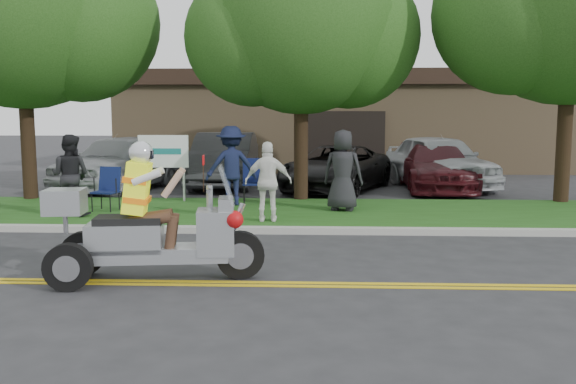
{
  "coord_description": "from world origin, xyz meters",
  "views": [
    {
      "loc": [
        0.85,
        -8.34,
        2.22
      ],
      "look_at": [
        0.4,
        2.0,
        0.93
      ],
      "focal_mm": 38.0,
      "sensor_mm": 36.0,
      "label": 1
    }
  ],
  "objects_px": {
    "parked_car_far_left": "(120,162)",
    "spectator_adult_mid": "(70,175)",
    "parked_car_mid": "(336,168)",
    "spectator_adult_right": "(268,182)",
    "parked_car_left": "(225,160)",
    "parked_car_right": "(436,167)",
    "trike_scooter": "(146,233)",
    "parked_car_far_right": "(439,161)",
    "lawn_chair_b": "(254,177)",
    "lawn_chair_a": "(108,186)"
  },
  "relations": [
    {
      "from": "parked_car_far_left",
      "to": "spectator_adult_mid",
      "type": "bearing_deg",
      "value": -66.53
    },
    {
      "from": "parked_car_mid",
      "to": "parked_car_far_left",
      "type": "bearing_deg",
      "value": -157.1
    },
    {
      "from": "spectator_adult_right",
      "to": "parked_car_left",
      "type": "xyz_separation_m",
      "value": [
        -1.92,
        7.02,
        -0.06
      ]
    },
    {
      "from": "parked_car_right",
      "to": "spectator_adult_mid",
      "type": "bearing_deg",
      "value": -144.62
    },
    {
      "from": "spectator_adult_mid",
      "to": "parked_car_left",
      "type": "height_order",
      "value": "spectator_adult_mid"
    },
    {
      "from": "trike_scooter",
      "to": "parked_car_far_right",
      "type": "xyz_separation_m",
      "value": [
        6.07,
        10.9,
        0.18
      ]
    },
    {
      "from": "parked_car_right",
      "to": "lawn_chair_b",
      "type": "bearing_deg",
      "value": -143.73
    },
    {
      "from": "trike_scooter",
      "to": "parked_car_far_right",
      "type": "distance_m",
      "value": 12.48
    },
    {
      "from": "lawn_chair_a",
      "to": "parked_car_far_left",
      "type": "relative_size",
      "value": 0.19
    },
    {
      "from": "spectator_adult_mid",
      "to": "parked_car_right",
      "type": "height_order",
      "value": "spectator_adult_mid"
    },
    {
      "from": "parked_car_mid",
      "to": "parked_car_right",
      "type": "bearing_deg",
      "value": 26.59
    },
    {
      "from": "parked_car_left",
      "to": "parked_car_far_right",
      "type": "bearing_deg",
      "value": -3.76
    },
    {
      "from": "spectator_adult_right",
      "to": "parked_car_far_right",
      "type": "distance_m",
      "value": 8.24
    },
    {
      "from": "lawn_chair_a",
      "to": "parked_car_right",
      "type": "relative_size",
      "value": 0.2
    },
    {
      "from": "spectator_adult_right",
      "to": "parked_car_left",
      "type": "height_order",
      "value": "spectator_adult_right"
    },
    {
      "from": "spectator_adult_right",
      "to": "parked_car_far_left",
      "type": "xyz_separation_m",
      "value": [
        -4.92,
        5.9,
        -0.06
      ]
    },
    {
      "from": "spectator_adult_mid",
      "to": "parked_car_right",
      "type": "xyz_separation_m",
      "value": [
        8.82,
        5.8,
        -0.28
      ]
    },
    {
      "from": "parked_car_left",
      "to": "parked_car_far_right",
      "type": "xyz_separation_m",
      "value": [
        6.67,
        -0.29,
        -0.01
      ]
    },
    {
      "from": "trike_scooter",
      "to": "spectator_adult_right",
      "type": "height_order",
      "value": "trike_scooter"
    },
    {
      "from": "trike_scooter",
      "to": "parked_car_right",
      "type": "distance_m",
      "value": 12.01
    },
    {
      "from": "lawn_chair_a",
      "to": "parked_car_right",
      "type": "bearing_deg",
      "value": 40.69
    },
    {
      "from": "parked_car_far_right",
      "to": "spectator_adult_mid",
      "type": "bearing_deg",
      "value": -160.49
    },
    {
      "from": "lawn_chair_a",
      "to": "parked_car_far_left",
      "type": "xyz_separation_m",
      "value": [
        -1.18,
        4.56,
        0.2
      ]
    },
    {
      "from": "parked_car_far_left",
      "to": "parked_car_left",
      "type": "distance_m",
      "value": 3.2
    },
    {
      "from": "parked_car_far_right",
      "to": "spectator_adult_right",
      "type": "bearing_deg",
      "value": -140.41
    },
    {
      "from": "lawn_chair_a",
      "to": "spectator_adult_mid",
      "type": "xyz_separation_m",
      "value": [
        -0.5,
        -0.85,
        0.32
      ]
    },
    {
      "from": "lawn_chair_b",
      "to": "lawn_chair_a",
      "type": "bearing_deg",
      "value": -160.68
    },
    {
      "from": "parked_car_mid",
      "to": "parked_car_far_right",
      "type": "relative_size",
      "value": 0.99
    },
    {
      "from": "spectator_adult_mid",
      "to": "parked_car_left",
      "type": "bearing_deg",
      "value": -103.98
    },
    {
      "from": "trike_scooter",
      "to": "parked_car_right",
      "type": "relative_size",
      "value": 0.61
    },
    {
      "from": "trike_scooter",
      "to": "lawn_chair_b",
      "type": "relative_size",
      "value": 2.7
    },
    {
      "from": "trike_scooter",
      "to": "spectator_adult_mid",
      "type": "bearing_deg",
      "value": 114.42
    },
    {
      "from": "spectator_adult_right",
      "to": "parked_car_mid",
      "type": "bearing_deg",
      "value": -106.87
    },
    {
      "from": "parked_car_far_left",
      "to": "parked_car_mid",
      "type": "height_order",
      "value": "parked_car_far_left"
    },
    {
      "from": "spectator_adult_mid",
      "to": "spectator_adult_right",
      "type": "bearing_deg",
      "value": 178.97
    },
    {
      "from": "parked_car_far_left",
      "to": "lawn_chair_a",
      "type": "bearing_deg",
      "value": -59.17
    },
    {
      "from": "lawn_chair_b",
      "to": "spectator_adult_mid",
      "type": "height_order",
      "value": "spectator_adult_mid"
    },
    {
      "from": "lawn_chair_a",
      "to": "lawn_chair_b",
      "type": "height_order",
      "value": "lawn_chair_b"
    },
    {
      "from": "lawn_chair_b",
      "to": "parked_car_far_left",
      "type": "bearing_deg",
      "value": 139.27
    },
    {
      "from": "lawn_chair_b",
      "to": "parked_car_mid",
      "type": "xyz_separation_m",
      "value": [
        2.14,
        3.24,
        -0.03
      ]
    },
    {
      "from": "lawn_chair_b",
      "to": "trike_scooter",
      "type": "bearing_deg",
      "value": -101.56
    },
    {
      "from": "parked_car_far_right",
      "to": "lawn_chair_a",
      "type": "bearing_deg",
      "value": -162.83
    },
    {
      "from": "spectator_adult_right",
      "to": "parked_car_mid",
      "type": "distance_m",
      "value": 6.24
    },
    {
      "from": "spectator_adult_right",
      "to": "parked_car_left",
      "type": "relative_size",
      "value": 0.31
    },
    {
      "from": "lawn_chair_a",
      "to": "parked_car_mid",
      "type": "xyz_separation_m",
      "value": [
        5.32,
        4.69,
        0.02
      ]
    },
    {
      "from": "parked_car_far_left",
      "to": "parked_car_right",
      "type": "xyz_separation_m",
      "value": [
        9.5,
        0.39,
        -0.16
      ]
    },
    {
      "from": "parked_car_mid",
      "to": "trike_scooter",
      "type": "bearing_deg",
      "value": -84.19
    },
    {
      "from": "parked_car_left",
      "to": "parked_car_far_left",
      "type": "bearing_deg",
      "value": -160.86
    },
    {
      "from": "parked_car_mid",
      "to": "parked_car_right",
      "type": "xyz_separation_m",
      "value": [
        3.0,
        0.26,
        0.02
      ]
    },
    {
      "from": "parked_car_right",
      "to": "parked_car_far_right",
      "type": "relative_size",
      "value": 0.97
    }
  ]
}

